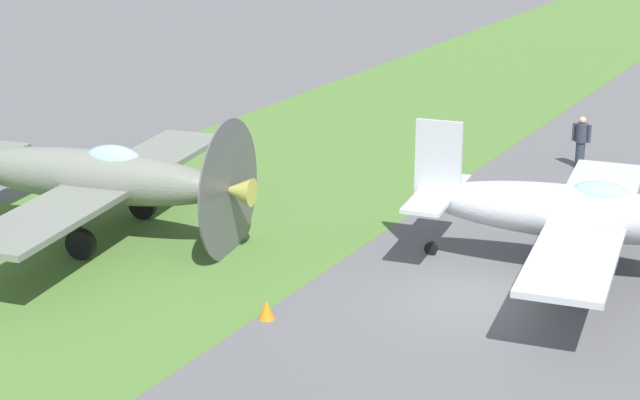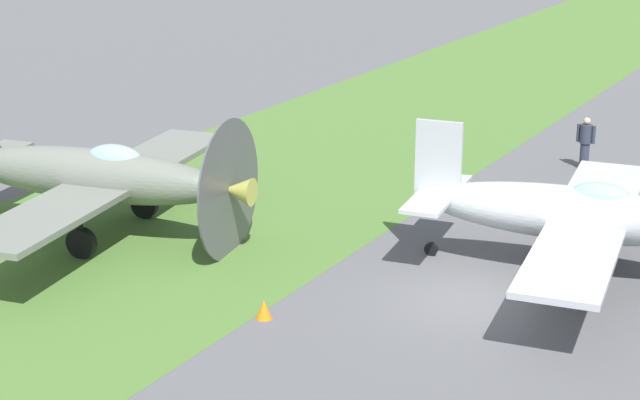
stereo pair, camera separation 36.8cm
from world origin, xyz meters
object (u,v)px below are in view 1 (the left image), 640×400
ground_crew_chief (581,141)px  runway_marker_cone (267,310)px  airplane_wingman (97,177)px  airplane_lead (578,213)px

ground_crew_chief → runway_marker_cone: bearing=-96.6°
airplane_wingman → airplane_lead: bearing=96.1°
airplane_wingman → runway_marker_cone: bearing=59.8°
airplane_wingman → ground_crew_chief: (-12.83, 9.38, -0.75)m
airplane_lead → ground_crew_chief: bearing=-173.3°
airplane_lead → ground_crew_chief: (-9.22, -2.54, -0.64)m
airplane_wingman → runway_marker_cone: size_ratio=25.53×
ground_crew_chief → runway_marker_cone: size_ratio=3.93×
airplane_lead → airplane_wingman: airplane_wingman is taller
airplane_lead → airplane_wingman: (3.61, -11.92, 0.11)m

